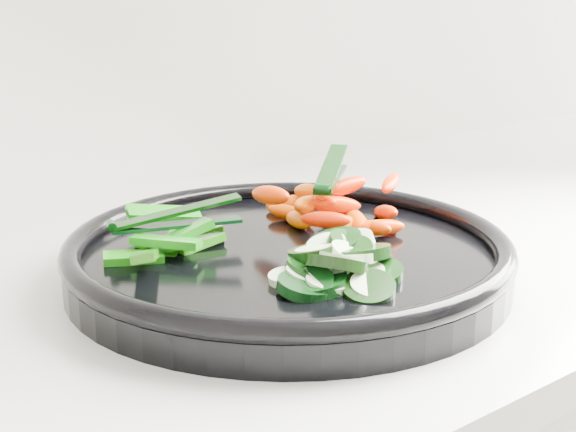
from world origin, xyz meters
TOP-DOWN VIEW (x-y plane):
  - veggie_tray at (-0.54, 1.64)m, footprint 0.48×0.48m
  - cucumber_pile at (-0.55, 1.56)m, footprint 0.13×0.12m
  - carrot_pile at (-0.46, 1.67)m, footprint 0.15×0.15m
  - pepper_pile at (-0.61, 1.70)m, footprint 0.13×0.14m
  - tong_carrot at (-0.46, 1.67)m, footprint 0.10×0.09m
  - tong_pepper at (-0.61, 1.70)m, footprint 0.11×0.05m

SIDE VIEW (x-z plane):
  - veggie_tray at x=-0.54m, z-range 0.93..0.97m
  - pepper_pile at x=-0.61m, z-range 0.95..0.98m
  - cucumber_pile at x=-0.55m, z-range 0.94..0.98m
  - carrot_pile at x=-0.46m, z-range 0.95..1.00m
  - tong_pepper at x=-0.61m, z-range 0.97..0.99m
  - tong_carrot at x=-0.46m, z-range 0.99..1.02m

